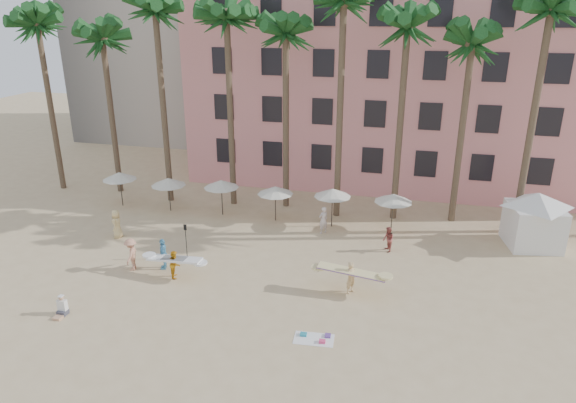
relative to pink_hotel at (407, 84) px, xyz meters
The scene contains 11 objects.
ground 28.09m from the pink_hotel, 105.07° to the right, with size 120.00×120.00×0.00m, color #D1B789.
pink_hotel is the anchor object (origin of this frame).
palm_row 13.71m from the pink_hotel, 120.56° to the right, with size 44.40×5.40×16.30m.
umbrella_row 17.73m from the pink_hotel, 126.53° to the right, with size 22.50×2.70×2.73m.
cabana 17.12m from the pink_hotel, 57.49° to the right, with size 5.17×5.17×3.50m.
beach_towel 27.78m from the pink_hotel, 95.59° to the right, with size 1.87×1.13×0.14m.
carrier_yellow 23.18m from the pink_hotel, 94.10° to the right, with size 3.53×0.86×1.75m.
carrier_white 26.31m from the pink_hotel, 116.30° to the right, with size 3.18×0.92×1.56m.
beachgoers 23.87m from the pink_hotel, 119.37° to the right, with size 17.98×8.75×1.90m.
paddle 24.46m from the pink_hotel, 119.23° to the right, with size 0.18×0.04×2.23m.
seated_man 32.22m from the pink_hotel, 118.39° to the right, with size 0.45×0.78×1.01m.
Camera 1 is at (7.95, -19.65, 13.90)m, focal length 32.00 mm.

